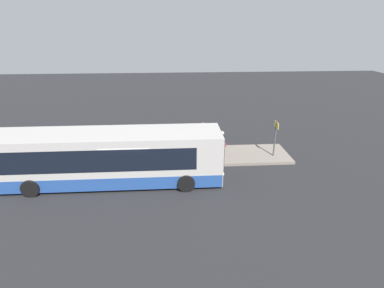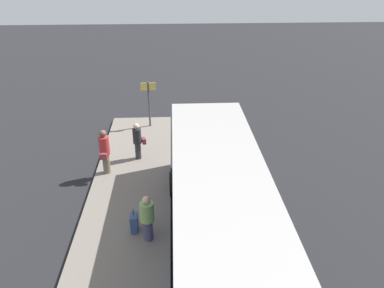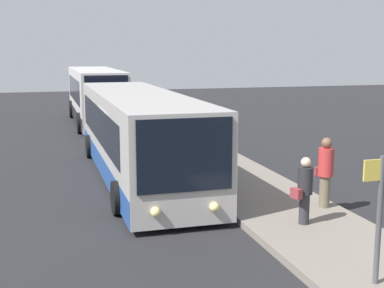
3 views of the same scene
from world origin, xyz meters
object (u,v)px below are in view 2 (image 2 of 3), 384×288
(passenger_with_bags, at_px, (147,217))
(sign_post, at_px, (149,99))
(passenger_boarding, at_px, (105,150))
(bus_lead, at_px, (224,240))
(passenger_waiting, at_px, (138,140))
(suitcase, at_px, (134,223))

(passenger_with_bags, height_order, sign_post, sign_post)
(passenger_boarding, relative_size, sign_post, 0.80)
(passenger_with_bags, xyz_separation_m, sign_post, (8.45, 0.36, 0.63))
(bus_lead, relative_size, sign_post, 5.26)
(passenger_waiting, xyz_separation_m, suitcase, (-4.71, -0.22, -0.57))
(passenger_waiting, bearing_deg, bus_lead, 5.89)
(passenger_with_bags, bearing_deg, bus_lead, -54.09)
(passenger_with_bags, relative_size, sign_post, 0.68)
(passenger_boarding, bearing_deg, sign_post, -106.41)
(bus_lead, height_order, passenger_with_bags, bus_lead)
(suitcase, bearing_deg, passenger_boarding, 21.40)
(bus_lead, xyz_separation_m, passenger_waiting, (6.67, 2.78, -0.36))
(passenger_waiting, relative_size, passenger_with_bags, 1.03)
(bus_lead, bearing_deg, sign_post, 13.80)
(passenger_with_bags, bearing_deg, passenger_boarding, 97.74)
(passenger_boarding, relative_size, passenger_with_bags, 1.18)
(passenger_waiting, bearing_deg, passenger_with_bags, -9.18)
(bus_lead, relative_size, passenger_waiting, 7.51)
(bus_lead, height_order, passenger_waiting, bus_lead)
(passenger_waiting, bearing_deg, passenger_boarding, -63.55)
(bus_lead, height_order, suitcase, bus_lead)
(suitcase, bearing_deg, bus_lead, -127.43)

